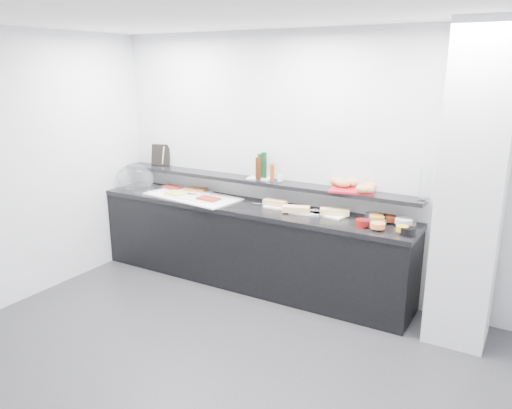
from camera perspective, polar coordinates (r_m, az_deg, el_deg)
The scene contains 56 objects.
ground at distance 4.08m, azimuth -5.13°, elevation -19.47°, with size 5.00×5.00×0.00m, color #2D2D30.
back_wall at distance 5.19m, azimuth 7.40°, elevation 4.46°, with size 5.00×0.02×2.70m, color silver.
ceiling at distance 3.36m, azimuth -6.32°, elevation 21.67°, with size 5.00×5.00×0.00m, color white.
column at distance 4.48m, azimuth 23.46°, elevation 1.53°, with size 0.50×0.50×2.70m, color silver.
buffet_cabinet at distance 5.49m, azimuth -0.94°, elevation -4.83°, with size 3.60×0.60×0.85m, color black.
counter_top at distance 5.35m, azimuth -0.96°, elevation -0.31°, with size 3.62×0.62×0.05m, color black.
wall_shelf at distance 5.43m, azimuth -0.01°, elevation 2.71°, with size 3.60×0.25×0.04m, color black.
cloche_base at distance 6.12m, azimuth -12.23°, elevation 1.81°, with size 0.39×0.26×0.04m, color silver.
cloche_dome at distance 6.24m, azimuth -13.65°, elevation 2.97°, with size 0.47×0.31×0.34m, color white.
linen_runner at distance 5.72m, azimuth -7.28°, elevation 0.94°, with size 1.10×0.52×0.01m, color white.
platter_meat_a at distance 6.04m, azimuth -9.51°, elevation 1.79°, with size 0.31×0.21×0.01m, color white.
food_meat_a at distance 6.04m, azimuth -9.59°, elevation 1.96°, with size 0.22×0.14×0.02m, color maroon.
platter_salmon at distance 5.80m, azimuth -6.71°, elevation 1.34°, with size 0.34×0.22×0.01m, color silver.
food_salmon at distance 5.90m, azimuth -6.86°, elevation 1.74°, with size 0.24×0.16×0.02m, color #C96729.
platter_cheese at distance 5.70m, azimuth -8.49°, elevation 1.01°, with size 0.34×0.22×0.01m, color white.
food_cheese at distance 5.74m, azimuth -9.17°, elevation 1.28°, with size 0.24×0.15×0.02m, color #ECDC5C.
platter_meat_b at distance 5.49m, azimuth -5.70°, elevation 0.55°, with size 0.34×0.22×0.01m, color white.
food_meat_b at distance 5.47m, azimuth -5.46°, elevation 0.68°, with size 0.23×0.15×0.02m, color maroon.
sandwich_plate_left at distance 5.23m, azimuth 2.79°, elevation -0.32°, with size 0.34×0.15×0.01m, color white.
sandwich_food_left at distance 5.26m, azimuth 2.21°, elevation 0.19°, with size 0.25×0.10×0.06m, color tan.
tongs_left at distance 5.32m, azimuth 0.46°, elevation 0.09°, with size 0.01×0.01×0.16m, color #B0B4B8.
sandwich_plate_mid at distance 5.05m, azimuth 5.59°, elevation -0.96°, with size 0.31×0.13×0.01m, color white.
sandwich_food_mid at distance 5.04m, azimuth 4.60°, elevation -0.53°, with size 0.28×0.11×0.06m, color #E0B675.
tongs_mid at distance 5.07m, azimuth 2.78°, elevation -0.70°, with size 0.01×0.01×0.16m, color #B2B5B9.
sandwich_plate_right at distance 5.03m, azimuth 8.03°, elevation -1.10°, with size 0.40×0.17×0.01m, color white.
sandwich_food_right at distance 5.00m, azimuth 8.97°, elevation -0.81°, with size 0.29×0.11×0.06m, color #E1C476.
tongs_right at distance 4.98m, azimuth 7.58°, elevation -1.14°, with size 0.01×0.01×0.16m, color #B2B4BA.
bowl_glass_fruit at distance 4.93m, azimuth 13.30°, elevation -1.40°, with size 0.17×0.17×0.07m, color silver.
fill_glass_fruit at distance 4.87m, azimuth 13.74°, elevation -1.50°, with size 0.16×0.16×0.05m, color orange.
bowl_black_jam at distance 4.89m, azimuth 14.20°, elevation -1.59°, with size 0.15×0.15×0.07m, color black.
fill_black_jam at distance 4.88m, azimuth 15.03°, elevation -1.55°, with size 0.13×0.13×0.05m, color #581C0C.
bowl_glass_cream at distance 4.79m, azimuth 16.77°, elevation -2.16°, with size 0.18×0.18×0.07m, color white.
fill_glass_cream at distance 4.83m, azimuth 16.54°, elevation -1.84°, with size 0.16×0.16×0.05m, color white.
bowl_red_jam at distance 4.71m, azimuth 12.05°, elevation -2.12°, with size 0.12×0.12×0.07m, color maroon.
fill_red_jam at distance 4.69m, azimuth 12.34°, elevation -2.06°, with size 0.10×0.10×0.05m, color #520B10.
bowl_glass_salmon at distance 4.72m, azimuth 13.58°, elevation -2.18°, with size 0.18×0.18×0.07m, color silver.
fill_glass_salmon at distance 4.64m, azimuth 13.74°, elevation -2.33°, with size 0.13×0.13×0.05m, color orange.
bowl_black_fruit at distance 4.58m, azimuth 17.00°, elevation -2.96°, with size 0.14×0.14×0.07m, color black.
fill_black_fruit at distance 4.61m, azimuth 16.39°, elevation -2.66°, with size 0.11×0.11×0.05m, color orange.
framed_print at distance 6.28m, azimuth -10.84°, elevation 5.58°, with size 0.24×0.02×0.26m, color black.
print_art at distance 6.32m, azimuth -11.11°, elevation 5.63°, with size 0.20×0.00×0.22m, color #D3AA98.
condiment_tray at distance 5.44m, azimuth 0.48°, elevation 3.02°, with size 0.26×0.16×0.01m, color white.
bottle_green_a at distance 5.44m, azimuth 0.50°, elevation 4.48°, with size 0.06×0.06×0.26m, color #0E3519.
bottle_brown at distance 5.34m, azimuth 0.26°, elevation 4.16°, with size 0.06×0.06×0.24m, color #3C1E0A.
bottle_green_b at distance 5.41m, azimuth 0.93°, elevation 4.53°, with size 0.06×0.06×0.28m, color #0E3318.
bottle_hot at distance 5.29m, azimuth 1.86°, elevation 3.70°, with size 0.05×0.05×0.18m, color #AA390C.
shaker_salt at distance 5.28m, azimuth 2.92°, elevation 3.06°, with size 0.03×0.03×0.07m, color white.
shaker_pepper at distance 5.26m, azimuth 2.62°, elevation 3.03°, with size 0.03×0.03×0.07m, color white.
bread_tray at distance 5.00m, azimuth 10.92°, elevation 1.64°, with size 0.43×0.30×0.02m, color #A41120.
bread_roll_nw at distance 5.11m, azimuth 9.17°, elevation 2.61°, with size 0.15×0.09×0.08m, color #AC7D41.
bread_roll_n at distance 5.08m, azimuth 10.86°, elevation 2.47°, with size 0.13×0.08×0.08m, color #C08649.
bread_roll_s at distance 4.84m, azimuth 11.99°, elevation 1.76°, with size 0.13×0.08×0.08m, color #B98A46.
bread_roll_se at distance 4.84m, azimuth 12.76°, elevation 1.72°, with size 0.12×0.08×0.08m, color tan.
bread_roll_midw at distance 5.03m, azimuth 9.89°, elevation 2.38°, with size 0.16×0.10×0.08m, color #AC7941.
bread_roll_mide at distance 4.96m, azimuth 12.94°, elevation 2.03°, with size 0.12×0.08×0.08m, color #C7854C.
carafe at distance 4.77m, azimuth 18.75°, elevation 2.16°, with size 0.10×0.10×0.30m, color white.
Camera 1 is at (1.98, -2.70, 2.33)m, focal length 35.00 mm.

